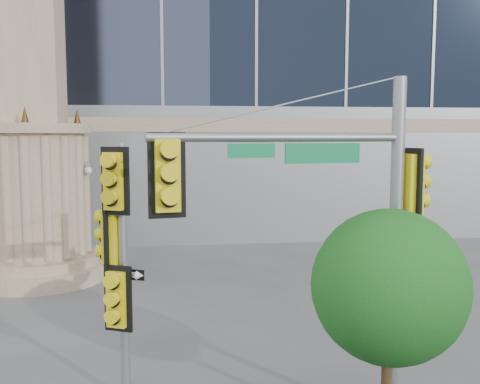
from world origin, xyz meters
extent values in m
cylinder|color=#9E886B|center=(-6.00, 9.00, 0.25)|extent=(4.40, 4.40, 0.50)
cylinder|color=#9E886B|center=(-6.00, 9.00, 0.65)|extent=(3.80, 3.80, 0.30)
cylinder|color=#9E886B|center=(-6.00, 9.00, 2.80)|extent=(3.00, 3.00, 4.00)
cylinder|color=#9E886B|center=(-6.00, 9.00, 4.95)|extent=(3.50, 3.50, 0.30)
cone|color=#472D14|center=(-4.70, 9.00, 5.35)|extent=(0.24, 0.24, 0.50)
cylinder|color=slate|center=(1.87, -1.13, 2.80)|extent=(0.21, 0.21, 5.60)
cylinder|color=slate|center=(-0.05, -1.49, 4.67)|extent=(3.88, 0.86, 0.13)
cube|color=#0E7949|center=(0.59, -1.39, 4.44)|extent=(1.20, 0.26, 0.30)
cube|color=yellow|center=(-1.71, -1.81, 4.16)|extent=(0.55, 0.35, 1.17)
cube|color=yellow|center=(2.13, -1.08, 3.92)|extent=(0.35, 0.55, 1.17)
cube|color=black|center=(1.90, -1.25, 2.94)|extent=(0.85, 0.19, 0.28)
cube|color=#B3101D|center=(1.90, -1.25, 2.29)|extent=(0.30, 0.08, 0.43)
cylinder|color=slate|center=(-2.50, 0.17, 2.29)|extent=(0.17, 0.17, 4.59)
cube|color=yellow|center=(-2.58, -0.01, 3.94)|extent=(0.57, 0.44, 1.15)
cube|color=yellow|center=(-2.68, 0.26, 2.94)|extent=(0.44, 0.57, 1.15)
cube|color=yellow|center=(-2.58, -0.01, 1.93)|extent=(0.57, 0.44, 1.15)
cube|color=black|center=(-2.39, 0.01, 2.34)|extent=(0.53, 0.26, 0.18)
sphere|color=#13571C|center=(1.50, -1.80, 2.50)|extent=(2.28, 2.28, 2.28)
sphere|color=#13571C|center=(1.99, -1.53, 2.17)|extent=(1.41, 1.41, 1.41)
sphere|color=#13571C|center=(1.12, -2.07, 2.23)|extent=(1.20, 1.20, 1.20)
camera|label=1|loc=(-1.63, -9.11, 4.67)|focal=40.00mm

